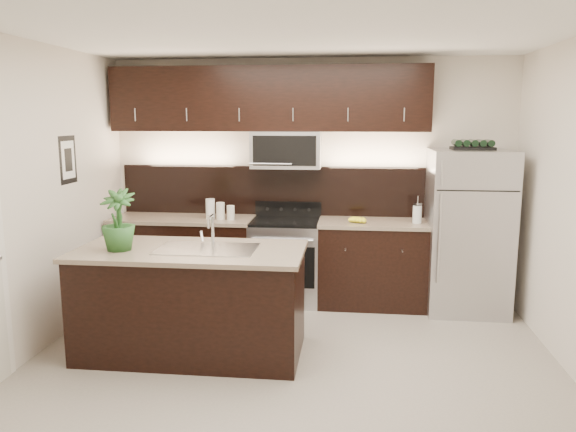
{
  "coord_description": "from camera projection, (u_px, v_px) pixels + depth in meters",
  "views": [
    {
      "loc": [
        0.48,
        -4.36,
        2.06
      ],
      "look_at": [
        -0.09,
        0.55,
        1.18
      ],
      "focal_mm": 35.0,
      "sensor_mm": 36.0,
      "label": 1
    }
  ],
  "objects": [
    {
      "name": "sink_faucet",
      "position": [
        207.0,
        247.0,
        4.8
      ],
      "size": [
        0.84,
        0.5,
        0.28
      ],
      "color": "silver",
      "rests_on": "island"
    },
    {
      "name": "island",
      "position": [
        192.0,
        301.0,
        4.89
      ],
      "size": [
        1.96,
        0.96,
        0.94
      ],
      "color": "black",
      "rests_on": "ground"
    },
    {
      "name": "plant",
      "position": [
        118.0,
        220.0,
        4.72
      ],
      "size": [
        0.31,
        0.31,
        0.52
      ],
      "primitive_type": "imported",
      "rotation": [
        0.0,
        0.0,
        0.07
      ],
      "color": "#245421",
      "rests_on": "island"
    },
    {
      "name": "canisters",
      "position": [
        218.0,
        210.0,
        6.2
      ],
      "size": [
        0.33,
        0.13,
        0.22
      ],
      "rotation": [
        0.0,
        0.0,
        -0.17
      ],
      "color": "silver",
      "rests_on": "counter_run"
    },
    {
      "name": "upper_fixtures",
      "position": [
        271.0,
        109.0,
        6.15
      ],
      "size": [
        3.49,
        0.4,
        1.66
      ],
      "color": "black",
      "rests_on": "counter_run"
    },
    {
      "name": "room_walls",
      "position": [
        277.0,
        164.0,
        4.36
      ],
      "size": [
        4.52,
        4.02,
        2.71
      ],
      "color": "beige",
      "rests_on": "ground"
    },
    {
      "name": "french_press",
      "position": [
        417.0,
        213.0,
        5.97
      ],
      "size": [
        0.1,
        0.1,
        0.28
      ],
      "rotation": [
        0.0,
        0.0,
        -0.15
      ],
      "color": "silver",
      "rests_on": "counter_run"
    },
    {
      "name": "wine_rack",
      "position": [
        473.0,
        145.0,
        5.77
      ],
      "size": [
        0.43,
        0.26,
        0.1
      ],
      "color": "black",
      "rests_on": "refrigerator"
    },
    {
      "name": "ground",
      "position": [
        291.0,
        367.0,
        4.68
      ],
      "size": [
        4.5,
        4.5,
        0.0
      ],
      "primitive_type": "plane",
      "color": "gray",
      "rests_on": "ground"
    },
    {
      "name": "refrigerator",
      "position": [
        468.0,
        231.0,
        5.93
      ],
      "size": [
        0.83,
        0.75,
        1.72
      ],
      "primitive_type": "cube",
      "color": "#B2B2B7",
      "rests_on": "ground"
    },
    {
      "name": "bananas",
      "position": [
        353.0,
        219.0,
        6.03
      ],
      "size": [
        0.25,
        0.22,
        0.06
      ],
      "primitive_type": "ellipsoid",
      "rotation": [
        0.0,
        0.0,
        -0.37
      ],
      "color": "yellow",
      "rests_on": "counter_run"
    },
    {
      "name": "counter_run",
      "position": [
        267.0,
        260.0,
        6.3
      ],
      "size": [
        3.51,
        0.65,
        0.94
      ],
      "color": "black",
      "rests_on": "ground"
    }
  ]
}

